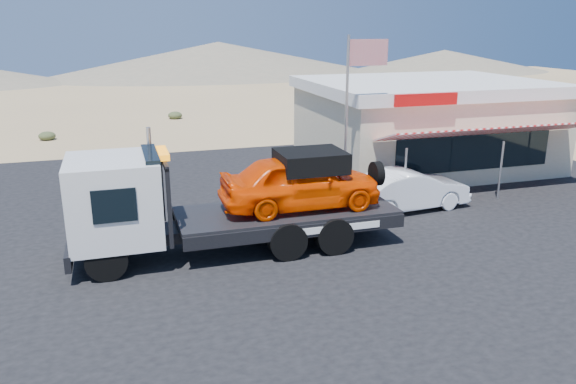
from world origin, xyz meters
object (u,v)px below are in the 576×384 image
at_px(tow_truck, 229,196).
at_px(white_sedan, 409,190).
at_px(flagpole, 353,101).
at_px(jerky_store, 424,123).

height_order(tow_truck, white_sedan, tow_truck).
xyz_separation_m(tow_truck, flagpole, (5.13, 3.12, 2.10)).
height_order(white_sedan, flagpole, flagpole).
xyz_separation_m(white_sedan, jerky_store, (3.88, 5.80, 1.25)).
bearing_deg(jerky_store, flagpole, -141.21).
xyz_separation_m(white_sedan, flagpole, (-1.68, 1.33, 3.03)).
distance_m(jerky_store, flagpole, 7.36).
relative_size(tow_truck, jerky_store, 0.89).
bearing_deg(jerky_store, white_sedan, -123.78).
height_order(white_sedan, jerky_store, jerky_store).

